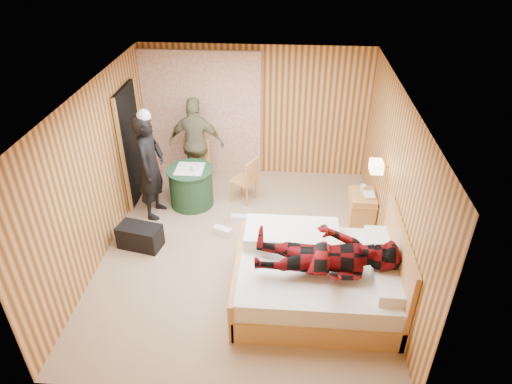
# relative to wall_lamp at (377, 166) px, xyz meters

# --- Properties ---
(floor) EXTENTS (4.20, 5.00, 0.01)m
(floor) POSITION_rel_wall_lamp_xyz_m (-1.92, -0.45, -1.30)
(floor) COLOR tan
(floor) RESTS_ON ground
(ceiling) EXTENTS (4.20, 5.00, 0.01)m
(ceiling) POSITION_rel_wall_lamp_xyz_m (-1.92, -0.45, 1.20)
(ceiling) COLOR white
(ceiling) RESTS_ON wall_back
(wall_back) EXTENTS (4.20, 0.02, 2.50)m
(wall_back) POSITION_rel_wall_lamp_xyz_m (-1.92, 2.05, -0.05)
(wall_back) COLOR #DC9E54
(wall_back) RESTS_ON floor
(wall_left) EXTENTS (0.02, 5.00, 2.50)m
(wall_left) POSITION_rel_wall_lamp_xyz_m (-4.02, -0.45, -0.05)
(wall_left) COLOR #DC9E54
(wall_left) RESTS_ON floor
(wall_right) EXTENTS (0.02, 5.00, 2.50)m
(wall_right) POSITION_rel_wall_lamp_xyz_m (0.18, -0.45, -0.05)
(wall_right) COLOR #DC9E54
(wall_right) RESTS_ON floor
(curtain) EXTENTS (2.20, 0.08, 2.40)m
(curtain) POSITION_rel_wall_lamp_xyz_m (-2.92, 1.98, -0.10)
(curtain) COLOR silver
(curtain) RESTS_ON floor
(doorway) EXTENTS (0.06, 0.90, 2.05)m
(doorway) POSITION_rel_wall_lamp_xyz_m (-3.98, 0.95, -0.28)
(doorway) COLOR black
(doorway) RESTS_ON floor
(wall_lamp) EXTENTS (0.26, 0.24, 0.16)m
(wall_lamp) POSITION_rel_wall_lamp_xyz_m (0.00, 0.00, 0.00)
(wall_lamp) COLOR gold
(wall_lamp) RESTS_ON wall_right
(bed) EXTENTS (2.17, 1.71, 1.18)m
(bed) POSITION_rel_wall_lamp_xyz_m (-0.80, -1.36, -0.96)
(bed) COLOR #E0985B
(bed) RESTS_ON floor
(nightstand) EXTENTS (0.42, 0.57, 0.55)m
(nightstand) POSITION_rel_wall_lamp_xyz_m (-0.04, 0.43, -1.01)
(nightstand) COLOR #E0985B
(nightstand) RESTS_ON floor
(round_table) EXTENTS (0.81, 0.81, 0.71)m
(round_table) POSITION_rel_wall_lamp_xyz_m (-2.96, 0.77, -0.94)
(round_table) COLOR #204629
(round_table) RESTS_ON floor
(chair_far) EXTENTS (0.45, 0.45, 0.93)m
(chair_far) POSITION_rel_wall_lamp_xyz_m (-2.95, 1.41, -0.76)
(chair_far) COLOR #E0985B
(chair_far) RESTS_ON floor
(chair_near) EXTENTS (0.52, 0.52, 0.85)m
(chair_near) POSITION_rel_wall_lamp_xyz_m (-1.98, 0.93, -0.81)
(chair_near) COLOR #E0985B
(chair_near) RESTS_ON floor
(duffel_bag) EXTENTS (0.71, 0.48, 0.37)m
(duffel_bag) POSITION_rel_wall_lamp_xyz_m (-3.52, -0.48, -1.11)
(duffel_bag) COLOR black
(duffel_bag) RESTS_ON floor
(sneaker_left) EXTENTS (0.33, 0.23, 0.13)m
(sneaker_left) POSITION_rel_wall_lamp_xyz_m (-2.29, -0.10, -1.23)
(sneaker_left) COLOR white
(sneaker_left) RESTS_ON floor
(sneaker_right) EXTENTS (0.28, 0.12, 0.12)m
(sneaker_right) POSITION_rel_wall_lamp_xyz_m (-2.07, 0.28, -1.24)
(sneaker_right) COLOR white
(sneaker_right) RESTS_ON floor
(woman_standing) EXTENTS (0.48, 0.70, 1.83)m
(woman_standing) POSITION_rel_wall_lamp_xyz_m (-3.52, 0.43, -0.39)
(woman_standing) COLOR black
(woman_standing) RESTS_ON floor
(man_at_table) EXTENTS (1.03, 0.46, 1.72)m
(man_at_table) POSITION_rel_wall_lamp_xyz_m (-2.96, 1.44, -0.44)
(man_at_table) COLOR #706A4B
(man_at_table) RESTS_ON floor
(man_on_bed) EXTENTS (0.86, 0.67, 1.77)m
(man_on_bed) POSITION_rel_wall_lamp_xyz_m (-0.77, -1.59, -0.28)
(man_on_bed) COLOR maroon
(man_on_bed) RESTS_ON bed
(book_lower) EXTENTS (0.18, 0.24, 0.02)m
(book_lower) POSITION_rel_wall_lamp_xyz_m (-0.04, 0.38, -0.74)
(book_lower) COLOR white
(book_lower) RESTS_ON nightstand
(book_upper) EXTENTS (0.17, 0.23, 0.02)m
(book_upper) POSITION_rel_wall_lamp_xyz_m (-0.04, 0.38, -0.72)
(book_upper) COLOR white
(book_upper) RESTS_ON nightstand
(cup_nightstand) EXTENTS (0.10, 0.10, 0.09)m
(cup_nightstand) POSITION_rel_wall_lamp_xyz_m (-0.04, 0.56, -0.70)
(cup_nightstand) COLOR white
(cup_nightstand) RESTS_ON nightstand
(cup_table) EXTENTS (0.16, 0.16, 0.10)m
(cup_table) POSITION_rel_wall_lamp_xyz_m (-2.86, 0.72, -0.54)
(cup_table) COLOR white
(cup_table) RESTS_ON round_table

